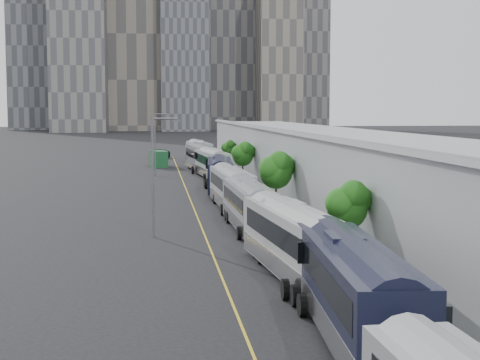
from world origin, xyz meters
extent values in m
cube|color=gray|center=(9.00, 55.00, 0.06)|extent=(10.00, 170.00, 0.12)
cube|color=gold|center=(-1.50, 55.00, 0.01)|extent=(0.12, 160.00, 0.02)
cube|color=gray|center=(13.00, 55.00, 3.40)|extent=(12.00, 160.00, 6.80)
cube|color=gray|center=(13.00, 55.00, 5.85)|extent=(12.45, 160.40, 2.57)
cube|color=gray|center=(7.10, 55.00, 7.00)|extent=(0.30, 160.00, 0.40)
cube|color=slate|center=(-35.00, 300.00, 47.50)|extent=(22.00, 22.00, 95.00)
cube|color=slate|center=(8.00, 310.00, 40.00)|extent=(20.00, 20.00, 80.00)
cube|color=slate|center=(28.00, 330.00, 52.50)|extent=(24.00, 24.00, 105.00)
cube|color=gray|center=(48.00, 305.00, 35.00)|extent=(18.00, 18.00, 70.00)
cube|color=slate|center=(-55.00, 340.00, 55.00)|extent=(28.00, 26.00, 110.00)
cube|color=slate|center=(65.00, 340.00, 45.00)|extent=(22.00, 22.00, 90.00)
cube|color=black|center=(2.64, 21.36, 1.99)|extent=(3.49, 13.61, 3.26)
cube|color=black|center=(2.64, 21.16, 2.58)|extent=(3.45, 12.00, 1.11)
cube|color=silver|center=(2.64, 21.36, 0.95)|extent=(3.51, 13.34, 1.04)
cube|color=black|center=(2.64, 22.92, 3.78)|extent=(1.48, 2.36, 0.31)
cube|color=#B5B5B7|center=(2.40, 32.50, 1.98)|extent=(3.83, 13.57, 3.25)
cube|color=black|center=(2.40, 32.29, 2.57)|extent=(3.75, 11.98, 1.10)
cube|color=silver|center=(2.40, 32.50, 0.94)|extent=(3.84, 13.31, 1.04)
cube|color=#B5B5B7|center=(2.40, 34.04, 3.76)|extent=(1.53, 2.37, 0.31)
cube|color=gray|center=(1.98, 48.48, 1.83)|extent=(2.75, 12.39, 2.99)
cube|color=black|center=(1.98, 48.29, 2.37)|extent=(2.77, 10.91, 1.02)
cube|color=silver|center=(1.98, 48.48, 0.87)|extent=(2.78, 12.15, 0.96)
cube|color=gray|center=(1.98, 49.90, 3.46)|extent=(1.28, 2.12, 0.28)
cube|color=#A7A9B2|center=(1.96, 60.58, 1.90)|extent=(3.01, 12.89, 3.10)
cube|color=black|center=(1.96, 60.39, 2.45)|extent=(3.02, 11.36, 1.06)
cube|color=silver|center=(1.96, 60.58, 0.90)|extent=(3.04, 12.63, 0.99)
cube|color=#A7A9B2|center=(1.96, 62.06, 3.60)|extent=(1.36, 2.21, 0.30)
cube|color=black|center=(2.07, 74.09, 1.91)|extent=(3.56, 13.07, 3.13)
cube|color=black|center=(2.07, 73.89, 2.48)|extent=(3.50, 11.53, 1.06)
cube|color=silver|center=(2.07, 74.09, 0.91)|extent=(3.58, 12.82, 1.00)
cube|color=black|center=(2.07, 75.58, 3.63)|extent=(1.45, 2.28, 0.30)
cube|color=#BABABC|center=(2.49, 90.16, 1.97)|extent=(3.72, 13.49, 3.23)
cube|color=black|center=(2.49, 89.95, 2.55)|extent=(3.65, 11.90, 1.10)
cube|color=silver|center=(2.49, 90.16, 0.94)|extent=(3.73, 13.23, 1.03)
cube|color=#BABABC|center=(2.49, 91.70, 3.74)|extent=(1.51, 2.35, 0.31)
cube|color=slate|center=(1.68, 102.16, 2.04)|extent=(3.79, 13.95, 3.34)
cube|color=black|center=(1.68, 101.95, 2.64)|extent=(3.73, 12.30, 1.14)
cube|color=silver|center=(1.68, 102.16, 0.97)|extent=(3.81, 13.68, 1.07)
cube|color=slate|center=(1.68, 103.75, 3.87)|extent=(1.55, 2.43, 0.32)
cube|color=#ADAFB8|center=(2.39, 116.51, 1.97)|extent=(3.74, 13.50, 3.23)
cube|color=black|center=(2.39, 116.31, 2.55)|extent=(3.67, 11.91, 1.10)
cube|color=silver|center=(2.39, 116.51, 0.94)|extent=(3.76, 13.23, 1.03)
cube|color=#ADAFB8|center=(2.39, 118.05, 3.74)|extent=(1.51, 2.36, 0.31)
cylinder|color=black|center=(5.66, 33.78, 1.88)|extent=(0.18, 0.18, 3.77)
sphere|color=#246316|center=(5.66, 33.78, 3.79)|extent=(2.27, 2.27, 2.27)
cylinder|color=black|center=(5.38, 56.34, 1.97)|extent=(0.18, 0.18, 3.93)
sphere|color=#246316|center=(5.38, 56.34, 4.03)|extent=(2.83, 2.83, 2.83)
cylinder|color=black|center=(5.55, 81.63, 1.89)|extent=(0.18, 0.18, 3.79)
sphere|color=#246316|center=(5.55, 81.63, 3.85)|extent=(2.50, 2.50, 2.50)
cylinder|color=black|center=(5.92, 102.36, 1.67)|extent=(0.18, 0.18, 3.35)
sphere|color=#246316|center=(5.92, 102.36, 3.33)|extent=(1.75, 1.75, 1.75)
cylinder|color=#59595E|center=(-5.17, 45.83, 4.24)|extent=(0.18, 0.18, 8.48)
cylinder|color=#59595E|center=(-4.27, 45.83, 8.38)|extent=(1.80, 0.14, 0.14)
cube|color=#59595E|center=(-3.47, 45.83, 8.23)|extent=(0.50, 0.22, 0.18)
cylinder|color=#59595E|center=(-4.94, 94.50, 4.27)|extent=(0.18, 0.18, 8.53)
cylinder|color=#59595E|center=(-4.04, 94.50, 8.43)|extent=(1.80, 0.14, 0.14)
cube|color=#59595E|center=(-3.24, 94.50, 8.28)|extent=(0.50, 0.22, 0.18)
cube|color=#164825|center=(-4.41, 110.67, 1.28)|extent=(3.00, 5.71, 2.56)
imported|color=black|center=(-4.12, 131.36, 0.85)|extent=(4.34, 6.64, 1.70)
camera|label=1|loc=(-5.03, -6.03, 8.99)|focal=55.00mm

